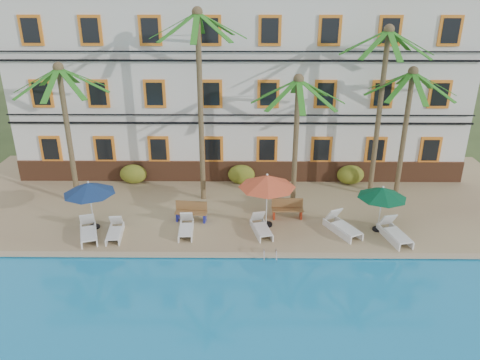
{
  "coord_description": "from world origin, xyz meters",
  "views": [
    {
      "loc": [
        0.22,
        -17.48,
        10.75
      ],
      "look_at": [
        0.04,
        3.0,
        2.0
      ],
      "focal_mm": 35.0,
      "sensor_mm": 36.0,
      "label": 1
    }
  ],
  "objects_px": {
    "palm_e": "(407,114)",
    "lounger_f": "(394,232)",
    "palm_a": "(65,115)",
    "umbrella_green": "(382,193)",
    "lounger_a": "(88,231)",
    "umbrella_red": "(267,181)",
    "bench_right": "(287,208)",
    "lounger_d": "(261,227)",
    "palm_c": "(297,120)",
    "lounger_c": "(186,227)",
    "palm_d": "(382,91)",
    "lounger_e": "(342,226)",
    "bench_left": "(191,211)",
    "pool_ladder": "(270,257)",
    "palm_b": "(200,84)",
    "lounger_b": "(115,231)",
    "umbrella_blue": "(89,188)"
  },
  "relations": [
    {
      "from": "palm_a",
      "to": "lounger_a",
      "type": "height_order",
      "value": "palm_a"
    },
    {
      "from": "palm_b",
      "to": "bench_right",
      "type": "height_order",
      "value": "palm_b"
    },
    {
      "from": "palm_d",
      "to": "bench_left",
      "type": "height_order",
      "value": "palm_d"
    },
    {
      "from": "palm_b",
      "to": "palm_e",
      "type": "relative_size",
      "value": 1.4
    },
    {
      "from": "umbrella_blue",
      "to": "umbrella_green",
      "type": "xyz_separation_m",
      "value": [
        13.04,
        -0.1,
        -0.12
      ]
    },
    {
      "from": "lounger_c",
      "to": "pool_ladder",
      "type": "relative_size",
      "value": 2.38
    },
    {
      "from": "palm_b",
      "to": "palm_c",
      "type": "distance_m",
      "value": 4.96
    },
    {
      "from": "palm_d",
      "to": "lounger_f",
      "type": "height_order",
      "value": "palm_d"
    },
    {
      "from": "palm_e",
      "to": "lounger_d",
      "type": "distance_m",
      "value": 9.29
    },
    {
      "from": "umbrella_blue",
      "to": "lounger_f",
      "type": "bearing_deg",
      "value": -3.71
    },
    {
      "from": "palm_a",
      "to": "bench_right",
      "type": "height_order",
      "value": "palm_a"
    },
    {
      "from": "palm_c",
      "to": "palm_d",
      "type": "bearing_deg",
      "value": 10.73
    },
    {
      "from": "bench_left",
      "to": "lounger_a",
      "type": "bearing_deg",
      "value": -159.42
    },
    {
      "from": "palm_a",
      "to": "umbrella_blue",
      "type": "xyz_separation_m",
      "value": [
        1.6,
        -2.65,
        -2.64
      ]
    },
    {
      "from": "lounger_f",
      "to": "bench_right",
      "type": "relative_size",
      "value": 1.39
    },
    {
      "from": "palm_a",
      "to": "umbrella_green",
      "type": "distance_m",
      "value": 15.14
    },
    {
      "from": "palm_c",
      "to": "lounger_d",
      "type": "height_order",
      "value": "palm_c"
    },
    {
      "from": "palm_d",
      "to": "umbrella_green",
      "type": "relative_size",
      "value": 3.95
    },
    {
      "from": "lounger_a",
      "to": "palm_b",
      "type": "bearing_deg",
      "value": 40.44
    },
    {
      "from": "umbrella_green",
      "to": "bench_left",
      "type": "bearing_deg",
      "value": 174.05
    },
    {
      "from": "lounger_b",
      "to": "bench_left",
      "type": "distance_m",
      "value": 3.61
    },
    {
      "from": "lounger_a",
      "to": "pool_ladder",
      "type": "xyz_separation_m",
      "value": [
        7.97,
        -1.58,
        -0.3
      ]
    },
    {
      "from": "lounger_a",
      "to": "lounger_b",
      "type": "xyz_separation_m",
      "value": [
        1.16,
        0.09,
        -0.03
      ]
    },
    {
      "from": "palm_b",
      "to": "lounger_d",
      "type": "relative_size",
      "value": 5.01
    },
    {
      "from": "palm_d",
      "to": "lounger_c",
      "type": "height_order",
      "value": "palm_d"
    },
    {
      "from": "umbrella_green",
      "to": "lounger_d",
      "type": "relative_size",
      "value": 1.16
    },
    {
      "from": "pool_ladder",
      "to": "lounger_b",
      "type": "bearing_deg",
      "value": 166.17
    },
    {
      "from": "umbrella_red",
      "to": "lounger_f",
      "type": "bearing_deg",
      "value": -11.86
    },
    {
      "from": "palm_a",
      "to": "lounger_a",
      "type": "distance_m",
      "value": 5.8
    },
    {
      "from": "bench_left",
      "to": "lounger_d",
      "type": "bearing_deg",
      "value": -19.76
    },
    {
      "from": "palm_e",
      "to": "umbrella_blue",
      "type": "relative_size",
      "value": 2.9
    },
    {
      "from": "palm_d",
      "to": "lounger_f",
      "type": "bearing_deg",
      "value": -90.89
    },
    {
      "from": "lounger_e",
      "to": "bench_left",
      "type": "relative_size",
      "value": 1.38
    },
    {
      "from": "lounger_a",
      "to": "pool_ladder",
      "type": "bearing_deg",
      "value": -11.23
    },
    {
      "from": "lounger_c",
      "to": "bench_right",
      "type": "height_order",
      "value": "bench_right"
    },
    {
      "from": "umbrella_red",
      "to": "pool_ladder",
      "type": "height_order",
      "value": "umbrella_red"
    },
    {
      "from": "palm_d",
      "to": "lounger_e",
      "type": "relative_size",
      "value": 4.09
    },
    {
      "from": "pool_ladder",
      "to": "palm_a",
      "type": "bearing_deg",
      "value": 152.05
    },
    {
      "from": "palm_d",
      "to": "pool_ladder",
      "type": "distance_m",
      "value": 10.03
    },
    {
      "from": "umbrella_red",
      "to": "bench_right",
      "type": "distance_m",
      "value": 2.2
    },
    {
      "from": "bench_left",
      "to": "pool_ladder",
      "type": "relative_size",
      "value": 2.07
    },
    {
      "from": "palm_c",
      "to": "lounger_c",
      "type": "bearing_deg",
      "value": -146.49
    },
    {
      "from": "palm_d",
      "to": "lounger_d",
      "type": "bearing_deg",
      "value": -145.04
    },
    {
      "from": "palm_e",
      "to": "lounger_f",
      "type": "xyz_separation_m",
      "value": [
        -1.42,
        -4.51,
        -4.13
      ]
    },
    {
      "from": "palm_a",
      "to": "umbrella_green",
      "type": "height_order",
      "value": "palm_a"
    },
    {
      "from": "palm_a",
      "to": "umbrella_red",
      "type": "distance_m",
      "value": 10.12
    },
    {
      "from": "palm_d",
      "to": "lounger_f",
      "type": "xyz_separation_m",
      "value": [
        -0.07,
        -4.64,
        -5.23
      ]
    },
    {
      "from": "lounger_d",
      "to": "pool_ladder",
      "type": "xyz_separation_m",
      "value": [
        0.3,
        -2.06,
        -0.27
      ]
    },
    {
      "from": "umbrella_green",
      "to": "lounger_b",
      "type": "xyz_separation_m",
      "value": [
        -11.86,
        -0.66,
        -1.61
      ]
    },
    {
      "from": "palm_c",
      "to": "lounger_b",
      "type": "distance_m",
      "value": 9.93
    }
  ]
}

